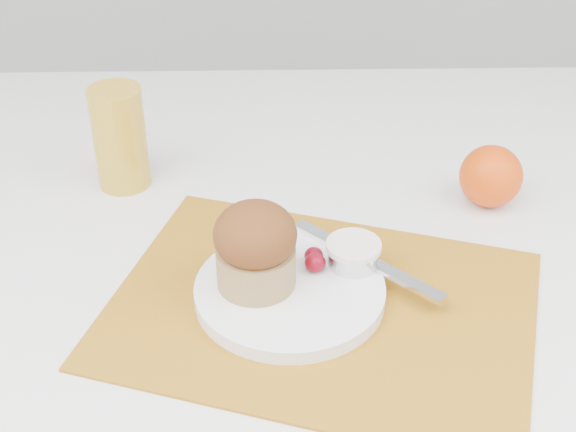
{
  "coord_description": "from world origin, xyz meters",
  "views": [
    {
      "loc": [
        -0.01,
        -0.75,
        1.28
      ],
      "look_at": [
        0.01,
        -0.04,
        0.8
      ],
      "focal_mm": 50.0,
      "sensor_mm": 36.0,
      "label": 1
    }
  ],
  "objects_px": {
    "table": "(282,420)",
    "plate": "(290,292)",
    "juice_glass": "(120,138)",
    "muffin": "(255,247)",
    "orange": "(491,176)"
  },
  "relations": [
    {
      "from": "orange",
      "to": "juice_glass",
      "type": "distance_m",
      "value": 0.45
    },
    {
      "from": "orange",
      "to": "muffin",
      "type": "relative_size",
      "value": 0.8
    },
    {
      "from": "orange",
      "to": "muffin",
      "type": "bearing_deg",
      "value": -148.3
    },
    {
      "from": "muffin",
      "to": "plate",
      "type": "bearing_deg",
      "value": -9.81
    },
    {
      "from": "muffin",
      "to": "orange",
      "type": "bearing_deg",
      "value": 31.7
    },
    {
      "from": "orange",
      "to": "juice_glass",
      "type": "bearing_deg",
      "value": 173.01
    },
    {
      "from": "plate",
      "to": "orange",
      "type": "bearing_deg",
      "value": 36.03
    },
    {
      "from": "orange",
      "to": "plate",
      "type": "bearing_deg",
      "value": -143.97
    },
    {
      "from": "table",
      "to": "juice_glass",
      "type": "xyz_separation_m",
      "value": [
        -0.19,
        0.06,
        0.44
      ]
    },
    {
      "from": "table",
      "to": "plate",
      "type": "relative_size",
      "value": 6.17
    },
    {
      "from": "plate",
      "to": "juice_glass",
      "type": "distance_m",
      "value": 0.31
    },
    {
      "from": "table",
      "to": "orange",
      "type": "relative_size",
      "value": 16.06
    },
    {
      "from": "table",
      "to": "plate",
      "type": "xyz_separation_m",
      "value": [
        0.01,
        -0.17,
        0.39
      ]
    },
    {
      "from": "plate",
      "to": "juice_glass",
      "type": "height_order",
      "value": "juice_glass"
    },
    {
      "from": "plate",
      "to": "muffin",
      "type": "bearing_deg",
      "value": 170.19
    }
  ]
}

